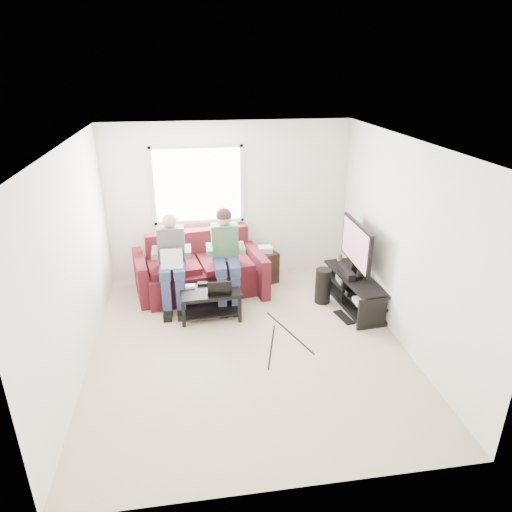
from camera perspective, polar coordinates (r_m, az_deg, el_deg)
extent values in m
plane|color=#B7AD8F|center=(6.12, -1.04, -10.95)|extent=(4.50, 4.50, 0.00)
plane|color=white|center=(5.14, -1.25, 13.87)|extent=(4.50, 4.50, 0.00)
plane|color=white|center=(7.61, -3.39, 6.81)|extent=(4.50, 0.00, 4.50)
plane|color=white|center=(3.55, 3.81, -13.55)|extent=(4.50, 0.00, 4.50)
plane|color=white|center=(5.62, -21.79, -0.84)|extent=(0.00, 4.50, 4.50)
plane|color=white|center=(6.07, 17.93, 1.44)|extent=(0.00, 4.50, 4.50)
cube|color=white|center=(7.50, -7.29, 8.79)|extent=(1.40, 0.01, 1.20)
cube|color=silver|center=(7.49, -7.29, 8.77)|extent=(1.48, 0.04, 1.28)
cube|color=#4F1320|center=(7.35, -7.01, -2.89)|extent=(1.80, 1.16, 0.46)
cube|color=#4F1320|center=(7.52, -7.30, 1.59)|extent=(1.68, 0.49, 0.47)
cube|color=#4F1320|center=(7.35, -14.16, -2.60)|extent=(0.32, 1.00, 0.66)
cube|color=#4F1320|center=(7.37, 0.03, -1.76)|extent=(0.32, 1.00, 0.66)
cube|color=#4F1320|center=(7.22, -10.32, -1.15)|extent=(0.89, 0.89, 0.10)
cube|color=#4F1320|center=(7.23, -3.91, -0.77)|extent=(0.89, 0.89, 0.10)
cube|color=navy|center=(6.76, -11.26, -1.83)|extent=(0.16, 0.45, 0.14)
cube|color=navy|center=(6.75, -9.56, -1.74)|extent=(0.16, 0.45, 0.14)
cube|color=navy|center=(6.74, -11.08, -5.19)|extent=(0.13, 0.13, 0.56)
cube|color=navy|center=(6.73, -9.38, -5.09)|extent=(0.13, 0.13, 0.56)
cube|color=#4F4F53|center=(6.94, -10.53, 1.43)|extent=(0.40, 0.22, 0.55)
sphere|color=#D7A786|center=(6.84, -10.75, 4.37)|extent=(0.22, 0.22, 0.22)
cube|color=navy|center=(6.76, -4.48, -1.43)|extent=(0.16, 0.45, 0.14)
cube|color=navy|center=(6.77, -2.79, -1.33)|extent=(0.16, 0.45, 0.14)
cube|color=navy|center=(6.74, -4.26, -4.79)|extent=(0.13, 0.13, 0.56)
cube|color=navy|center=(6.76, -2.57, -4.68)|extent=(0.13, 0.13, 0.56)
cube|color=#525454|center=(6.95, -3.94, 1.81)|extent=(0.40, 0.22, 0.55)
sphere|color=#D7A786|center=(6.85, -4.04, 4.76)|extent=(0.22, 0.22, 0.22)
sphere|color=#371B20|center=(6.83, -4.05, 5.08)|extent=(0.23, 0.23, 0.23)
cube|color=black|center=(6.57, -5.73, -4.45)|extent=(0.88, 0.58, 0.05)
cube|color=black|center=(6.72, -5.63, -6.76)|extent=(0.80, 0.49, 0.02)
cube|color=black|center=(6.47, -9.05, -7.25)|extent=(0.05, 0.05, 0.37)
cube|color=black|center=(6.50, -2.04, -6.81)|extent=(0.05, 0.05, 0.37)
cube|color=black|center=(6.87, -9.07, -5.35)|extent=(0.05, 0.05, 0.37)
cube|color=black|center=(6.90, -2.49, -4.94)|extent=(0.05, 0.05, 0.37)
cube|color=silver|center=(6.65, -8.22, -3.78)|extent=(0.14, 0.09, 0.04)
cube|color=black|center=(6.71, -6.69, -3.46)|extent=(0.14, 0.10, 0.04)
cube|color=gray|center=(6.70, -3.26, -3.36)|extent=(0.15, 0.10, 0.04)
cube|color=black|center=(6.98, 12.39, -2.70)|extent=(0.58, 1.45, 0.04)
cube|color=black|center=(7.08, 12.24, -4.28)|extent=(0.53, 1.39, 0.03)
cube|color=black|center=(7.17, 12.11, -5.74)|extent=(0.58, 1.45, 0.06)
cube|color=black|center=(6.52, 14.31, -6.98)|extent=(0.43, 0.09, 0.47)
cube|color=black|center=(7.65, 10.49, -1.97)|extent=(0.43, 0.09, 0.47)
cube|color=black|center=(7.05, 12.14, -2.07)|extent=(0.12, 0.40, 0.04)
cube|color=black|center=(7.02, 12.19, -1.47)|extent=(0.06, 0.06, 0.12)
cube|color=black|center=(6.87, 12.46, 1.45)|extent=(0.05, 1.10, 0.65)
cube|color=#CF307F|center=(6.86, 12.22, 1.44)|extent=(0.01, 1.01, 0.58)
cube|color=black|center=(7.00, 11.24, -1.91)|extent=(0.12, 0.50, 0.10)
cylinder|color=#986941|center=(7.47, 10.43, -0.12)|extent=(0.08, 0.08, 0.12)
cube|color=silver|center=(6.73, 13.44, -5.47)|extent=(0.30, 0.22, 0.06)
cube|color=gray|center=(7.30, 11.48, -2.84)|extent=(0.34, 0.26, 0.08)
cube|color=black|center=(7.01, 12.42, -4.10)|extent=(0.38, 0.30, 0.07)
cylinder|color=black|center=(7.05, 8.37, -3.72)|extent=(0.24, 0.24, 0.55)
cube|color=black|center=(6.80, 10.92, -7.52)|extent=(0.21, 0.42, 0.02)
cube|color=black|center=(7.65, 1.12, -1.35)|extent=(0.36, 0.36, 0.53)
cube|color=silver|center=(7.52, 1.14, 0.84)|extent=(0.22, 0.18, 0.10)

